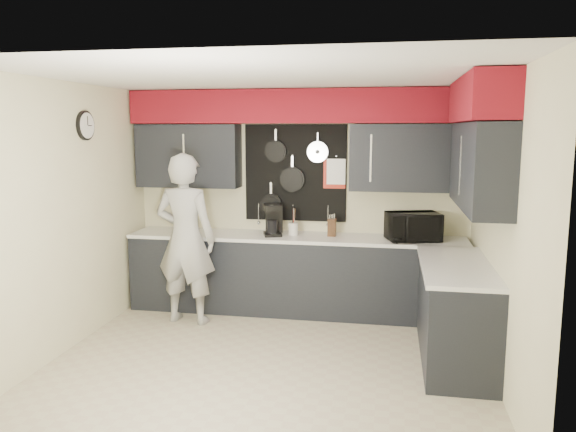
% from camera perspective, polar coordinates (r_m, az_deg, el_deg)
% --- Properties ---
extents(ground, '(4.00, 4.00, 0.00)m').
position_cam_1_polar(ground, '(5.43, -1.89, -14.44)').
color(ground, '#BBB291').
rests_on(ground, ground).
extents(back_wall_assembly, '(4.00, 0.36, 2.60)m').
position_cam_1_polar(back_wall_assembly, '(6.56, 1.08, 7.65)').
color(back_wall_assembly, beige).
rests_on(back_wall_assembly, ground).
extents(right_wall_assembly, '(0.36, 3.50, 2.60)m').
position_cam_1_polar(right_wall_assembly, '(5.20, 19.14, 6.11)').
color(right_wall_assembly, beige).
rests_on(right_wall_assembly, ground).
extents(left_wall_assembly, '(0.05, 3.50, 2.60)m').
position_cam_1_polar(left_wall_assembly, '(5.83, -21.47, 0.21)').
color(left_wall_assembly, beige).
rests_on(left_wall_assembly, ground).
extents(base_cabinets, '(3.95, 2.20, 0.92)m').
position_cam_1_polar(base_cabinets, '(6.26, 4.72, -6.83)').
color(base_cabinets, black).
rests_on(base_cabinets, ground).
extents(microwave, '(0.65, 0.52, 0.31)m').
position_cam_1_polar(microwave, '(6.36, 12.57, -1.06)').
color(microwave, black).
rests_on(microwave, base_cabinets).
extents(knife_block, '(0.10, 0.10, 0.20)m').
position_cam_1_polar(knife_block, '(6.49, 4.49, -1.17)').
color(knife_block, '#342010').
rests_on(knife_block, base_cabinets).
extents(utensil_crock, '(0.11, 0.11, 0.14)m').
position_cam_1_polar(utensil_crock, '(6.55, 0.54, -1.32)').
color(utensil_crock, white).
rests_on(utensil_crock, base_cabinets).
extents(coffee_maker, '(0.26, 0.30, 0.36)m').
position_cam_1_polar(coffee_maker, '(6.52, -1.53, -0.32)').
color(coffee_maker, black).
rests_on(coffee_maker, base_cabinets).
extents(person, '(0.73, 0.52, 1.89)m').
position_cam_1_polar(person, '(6.29, -10.36, -2.31)').
color(person, '#A6A6A4').
rests_on(person, ground).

